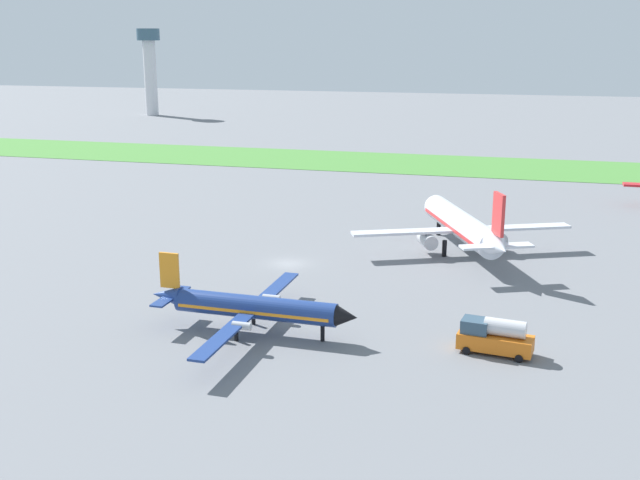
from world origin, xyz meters
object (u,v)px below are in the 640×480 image
object	(u,v)px
airplane_foreground_turboprop	(251,307)
airplane_midfield_jet	(462,226)
control_tower	(150,64)
fuel_truck_near_gate	(494,336)

from	to	relation	value
airplane_foreground_turboprop	airplane_midfield_jet	bearing A→B (deg)	64.39
control_tower	fuel_truck_near_gate	bearing A→B (deg)	-55.50
fuel_truck_near_gate	airplane_midfield_jet	bearing A→B (deg)	-72.52
airplane_midfield_jet	fuel_truck_near_gate	distance (m)	32.34
airplane_midfield_jet	control_tower	world-z (taller)	control_tower
control_tower	airplane_midfield_jet	bearing A→B (deg)	-51.56
control_tower	airplane_foreground_turboprop	bearing A→B (deg)	-60.58
airplane_midfield_jet	control_tower	xyz separation A→B (m)	(-122.09, 153.83, 14.33)
airplane_midfield_jet	control_tower	distance (m)	196.92
fuel_truck_near_gate	control_tower	distance (m)	225.84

